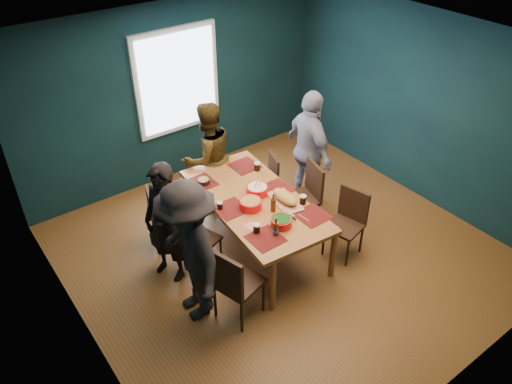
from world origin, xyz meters
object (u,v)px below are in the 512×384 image
Objects in this scene: person_far_left at (166,224)px; cutting_board at (285,198)px; person_back at (208,158)px; person_right at (309,150)px; dining_table at (254,204)px; chair_right_far at (267,178)px; bowl_herbs at (281,222)px; chair_left_mid at (197,238)px; bowl_dumpling at (257,190)px; chair_left_near at (233,281)px; chair_right_near at (349,218)px; chair_right_mid at (307,191)px; bowl_salad at (250,204)px; chair_left_far at (159,215)px; person_near_left at (189,253)px.

person_far_left is 2.42× the size of cutting_board.
person_back is 1.42m from person_right.
dining_table is 1.35× the size of person_back.
person_back is 2.52× the size of cutting_board.
chair_right_far is 0.71m from person_right.
dining_table is at bearing 83.98° from bowl_herbs.
cutting_board is (1.04, -0.40, 0.38)m from chair_left_mid.
bowl_dumpling is at bearing 76.73° from bowl_herbs.
person_right is at bearing 69.42° from person_far_left.
chair_left_near is 1.82m from chair_right_near.
bowl_salad is at bearing -160.39° from chair_right_mid.
dining_table is 2.61× the size of chair_left_mid.
chair_left_far is 0.91× the size of chair_right_mid.
person_back reaches higher than chair_left_mid.
bowl_salad is 0.49m from bowl_herbs.
cutting_board is at bearing -42.83° from dining_table.
bowl_dumpling is (1.28, 0.51, -0.01)m from person_near_left.
chair_left_near reaches higher than chair_right_near.
person_near_left is 7.08× the size of bowl_herbs.
chair_right_mid reaches higher than chair_left_far.
person_right is at bearing 44.13° from cutting_board.
person_far_left reaches higher than chair_left_near.
dining_table is 1.16m from person_back.
chair_left_mid is 3.43× the size of bowl_herbs.
bowl_salad is at bearing 81.48° from person_back.
bowl_dumpling is (-0.77, 0.08, 0.30)m from chair_right_mid.
bowl_salad reaches higher than bowl_herbs.
chair_left_near is 1.10× the size of chair_right_near.
chair_right_near is (1.87, -1.51, 0.02)m from chair_left_far.
chair_left_near reaches higher than bowl_herbs.
bowl_herbs reaches higher than chair_left_mid.
person_far_left reaches higher than dining_table.
bowl_salad is at bearing 27.70° from chair_left_near.
person_near_left reaches higher than person_far_left.
person_right reaches higher than bowl_salad.
chair_right_mid is 0.61× the size of person_far_left.
person_near_left is at bearing -158.20° from bowl_dumpling.
person_near_left is 1.13m from bowl_herbs.
person_far_left is 5.76× the size of bowl_salad.
bowl_herbs is (0.08, -0.48, -0.00)m from bowl_salad.
chair_right_near is at bearing -70.60° from chair_right_mid.
bowl_dumpling reaches higher than chair_left_mid.
chair_left_mid is 0.94m from chair_left_near.
chair_right_mid is at bearing 81.30° from chair_right_near.
bowl_salad is (0.64, -0.24, 0.37)m from chair_left_mid.
chair_left_mid is 1.92m from chair_right_near.
chair_right_far is 0.89m from person_back.
cutting_board is (0.32, 0.32, 0.01)m from bowl_herbs.
chair_left_far is at bearing 76.38° from chair_left_near.
bowl_herbs is at bearing -102.91° from chair_right_far.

